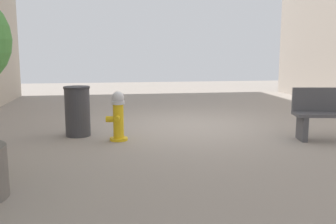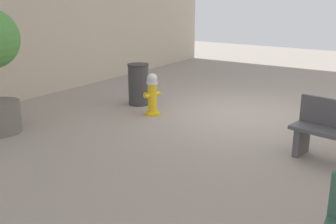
# 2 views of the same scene
# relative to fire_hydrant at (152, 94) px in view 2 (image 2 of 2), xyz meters

# --- Properties ---
(ground_plane) EXTENTS (23.40, 23.40, 0.00)m
(ground_plane) POSITION_rel_fire_hydrant_xyz_m (-1.59, -1.12, -0.45)
(ground_plane) COLOR gray
(fire_hydrant) EXTENTS (0.40, 0.42, 0.90)m
(fire_hydrant) POSITION_rel_fire_hydrant_xyz_m (0.00, 0.00, 0.00)
(fire_hydrant) COLOR gold
(fire_hydrant) RESTS_ON ground_plane
(trash_bin) EXTENTS (0.49, 0.49, 0.95)m
(trash_bin) POSITION_rel_fire_hydrant_xyz_m (0.76, -0.50, 0.03)
(trash_bin) COLOR #38383D
(trash_bin) RESTS_ON ground_plane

